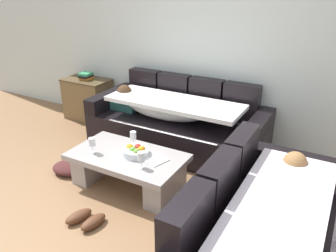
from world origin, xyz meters
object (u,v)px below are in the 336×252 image
(side_cabinet, at_px, (88,99))
(couch_along_wall, at_px, (175,124))
(coffee_table, at_px, (128,166))
(couch_near_window, at_px, (263,236))
(wine_glass_near_left, at_px, (92,142))
(wine_glass_near_right, at_px, (141,157))
(wine_glass_far_back, at_px, (133,136))
(open_magazine, at_px, (153,158))
(book_stack_on_cabinet, at_px, (86,76))
(fruit_bowl, at_px, (136,151))
(crumpled_garment, at_px, (70,168))
(pair_of_shoes, at_px, (86,219))

(side_cabinet, bearing_deg, couch_along_wall, -7.76)
(coffee_table, height_order, side_cabinet, side_cabinet)
(couch_near_window, height_order, coffee_table, couch_near_window)
(wine_glass_near_left, height_order, wine_glass_near_right, same)
(couch_near_window, xyz_separation_m, wine_glass_far_back, (-1.60, 0.67, 0.16))
(coffee_table, height_order, wine_glass_near_right, wine_glass_near_right)
(wine_glass_far_back, xyz_separation_m, open_magazine, (0.34, -0.15, -0.11))
(couch_near_window, relative_size, book_stack_on_cabinet, 9.67)
(wine_glass_near_right, xyz_separation_m, wine_glass_far_back, (-0.33, 0.35, 0.00))
(open_magazine, height_order, book_stack_on_cabinet, book_stack_on_cabinet)
(wine_glass_near_left, xyz_separation_m, side_cabinet, (-1.32, 1.41, -0.17))
(wine_glass_near_right, distance_m, wine_glass_far_back, 0.49)
(fruit_bowl, relative_size, wine_glass_near_right, 1.69)
(wine_glass_near_left, relative_size, book_stack_on_cabinet, 0.83)
(couch_along_wall, distance_m, crumpled_garment, 1.41)
(wine_glass_near_left, bearing_deg, wine_glass_near_right, -1.08)
(fruit_bowl, height_order, book_stack_on_cabinet, book_stack_on_cabinet)
(couch_along_wall, height_order, crumpled_garment, couch_along_wall)
(wine_glass_far_back, height_order, side_cabinet, side_cabinet)
(wine_glass_near_right, distance_m, open_magazine, 0.23)
(coffee_table, distance_m, wine_glass_near_left, 0.45)
(couch_along_wall, bearing_deg, open_magazine, -74.76)
(couch_near_window, bearing_deg, open_magazine, 67.59)
(coffee_table, xyz_separation_m, wine_glass_far_back, (-0.06, 0.21, 0.26))
(wine_glass_far_back, bearing_deg, couch_along_wall, 85.43)
(open_magazine, xyz_separation_m, pair_of_shoes, (-0.26, -0.75, -0.34))
(coffee_table, height_order, crumpled_garment, coffee_table)
(coffee_table, relative_size, book_stack_on_cabinet, 5.98)
(book_stack_on_cabinet, xyz_separation_m, crumpled_garment, (0.90, -1.38, -0.63))
(book_stack_on_cabinet, bearing_deg, fruit_bowl, -35.28)
(open_magazine, distance_m, pair_of_shoes, 0.86)
(wine_glass_near_left, relative_size, side_cabinet, 0.23)
(wine_glass_near_left, distance_m, wine_glass_far_back, 0.44)
(couch_along_wall, relative_size, crumpled_garment, 5.61)
(coffee_table, bearing_deg, book_stack_on_cabinet, 142.41)
(couch_along_wall, height_order, fruit_bowl, couch_along_wall)
(coffee_table, bearing_deg, wine_glass_near_left, -158.46)
(wine_glass_far_back, bearing_deg, wine_glass_near_left, -129.57)
(coffee_table, height_order, fruit_bowl, fruit_bowl)
(fruit_bowl, xyz_separation_m, pair_of_shoes, (-0.07, -0.74, -0.38))
(side_cabinet, xyz_separation_m, book_stack_on_cabinet, (0.01, -0.01, 0.37))
(wine_glass_near_left, xyz_separation_m, open_magazine, (0.62, 0.19, -0.11))
(wine_glass_near_left, relative_size, wine_glass_near_right, 1.00)
(wine_glass_far_back, height_order, book_stack_on_cabinet, book_stack_on_cabinet)
(side_cabinet, relative_size, pair_of_shoes, 2.09)
(couch_along_wall, height_order, wine_glass_far_back, couch_along_wall)
(book_stack_on_cabinet, bearing_deg, crumpled_garment, -56.83)
(open_magazine, distance_m, book_stack_on_cabinet, 2.30)
(wine_glass_near_left, height_order, book_stack_on_cabinet, book_stack_on_cabinet)
(wine_glass_near_right, distance_m, side_cabinet, 2.41)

